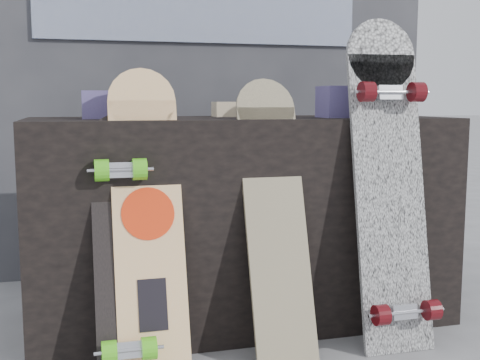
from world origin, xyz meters
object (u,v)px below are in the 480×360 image
object	(u,v)px
vendor_table	(242,220)
longboard_geisha	(148,210)
longboard_celtic	(274,208)
longboard_cascadia	(390,177)
skateboard_dark	(123,242)

from	to	relation	value
vendor_table	longboard_geisha	distance (m)	0.52
longboard_celtic	longboard_cascadia	size ratio (longest dim) A/B	0.82
longboard_celtic	longboard_cascadia	distance (m)	0.43
vendor_table	longboard_cascadia	world-z (taller)	longboard_cascadia
longboard_geisha	longboard_celtic	distance (m)	0.43
vendor_table	longboard_geisha	xyz separation A→B (m)	(-0.40, -0.32, 0.11)
vendor_table	skateboard_dark	distance (m)	0.60
longboard_geisha	longboard_cascadia	size ratio (longest dim) A/B	0.84
longboard_cascadia	vendor_table	bearing A→B (deg)	140.33
vendor_table	skateboard_dark	xyz separation A→B (m)	(-0.48, -0.35, 0.02)
longboard_celtic	skateboard_dark	xyz separation A→B (m)	(-0.51, -0.03, -0.08)
longboard_cascadia	skateboard_dark	distance (m)	0.94
longboard_celtic	longboard_cascadia	bearing A→B (deg)	-5.37
longboard_celtic	skateboard_dark	bearing A→B (deg)	-177.04
longboard_celtic	skateboard_dark	world-z (taller)	longboard_celtic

